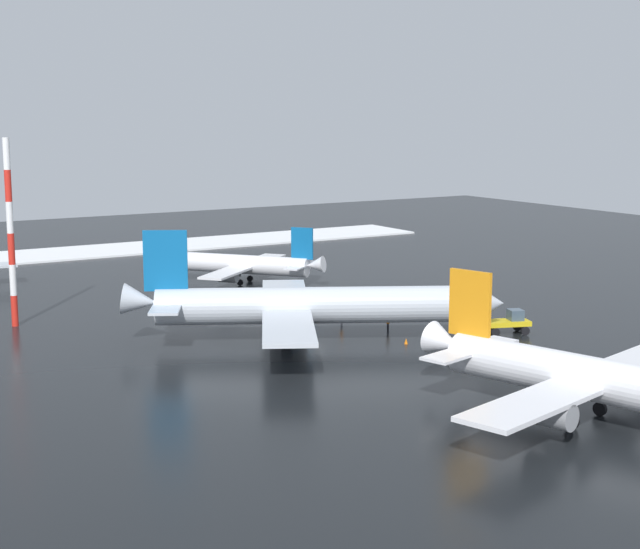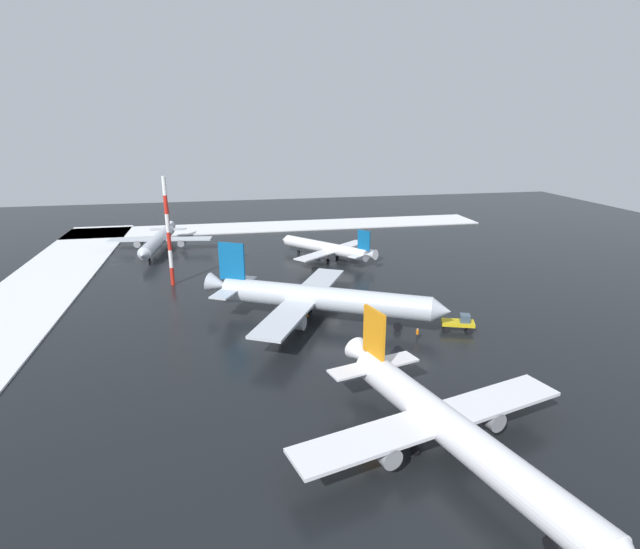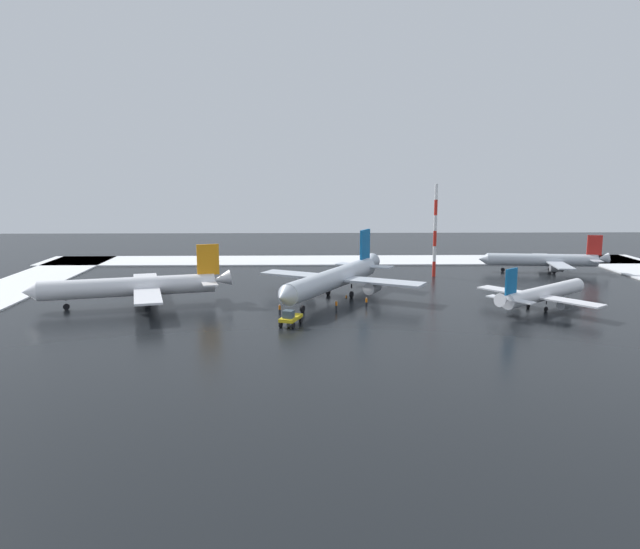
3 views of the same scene
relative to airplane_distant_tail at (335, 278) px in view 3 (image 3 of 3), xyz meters
The scene contains 13 objects.
ground_plane 6.92m from the airplane_distant_tail, 146.43° to the left, with size 240.00×240.00×0.00m, color black.
snow_bank_far 47.16m from the airplane_distant_tail, 95.94° to the right, with size 152.00×16.00×0.29m, color white.
airplane_distant_tail is the anchor object (origin of this frame).
airplane_foreground_jet 56.24m from the airplane_distant_tail, 149.96° to the right, with size 28.69×23.89×8.52m.
airplane_far_rear 34.66m from the airplane_distant_tail, ahead, with size 33.58×28.22×10.13m.
airplane_parked_portside 35.44m from the airplane_distant_tail, 165.79° to the left, with size 21.75×19.82×7.80m.
pushback_tug 20.97m from the airplane_distant_tail, 69.08° to the left, with size 3.61×5.07×2.50m.
ground_crew_mid_apron 9.82m from the airplane_distant_tail, 89.30° to the left, with size 0.36×0.36×1.71m.
ground_crew_by_nose_gear 9.11m from the airplane_distant_tail, 125.84° to the left, with size 0.36×0.36×1.71m.
ground_crew_near_tug 15.62m from the airplane_distant_tail, 52.74° to the left, with size 0.36×0.36×1.71m.
antenna_mast 32.87m from the airplane_distant_tail, 134.41° to the right, with size 0.70×0.70×19.92m.
traffic_cone_near_nose 10.17m from the airplane_distant_tail, 53.99° to the left, with size 0.36×0.36×0.55m, color orange.
traffic_cone_mid_line 4.27m from the airplane_distant_tail, 150.81° to the right, with size 0.36×0.36×0.55m, color orange.
Camera 3 is at (9.81, 106.30, 23.02)m, focal length 35.00 mm.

